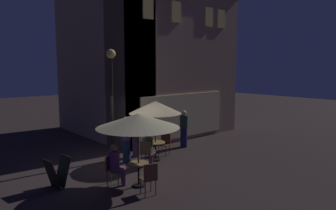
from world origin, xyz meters
TOP-DOWN VIEW (x-y plane):
  - ground_plane at (0.00, 0.00)m, footprint 60.00×60.00m
  - cafe_building at (3.50, 3.61)m, footprint 7.45×7.32m
  - street_lamp_near_corner at (0.23, 0.88)m, footprint 0.36×0.36m
  - menu_sandwich_board at (-2.50, -0.49)m, footprint 0.72×0.64m
  - cafe_table_0 at (1.43, -0.26)m, footprint 0.76×0.76m
  - cafe_table_1 at (-0.59, -1.98)m, footprint 0.63×0.63m
  - patio_umbrella_0 at (1.43, -0.26)m, footprint 2.00×2.00m
  - patio_umbrella_1 at (-0.59, -1.98)m, footprint 2.49×2.49m
  - cafe_chair_0 at (2.22, 0.10)m, footprint 0.55×0.55m
  - cafe_chair_1 at (0.69, -0.69)m, footprint 0.58×0.58m
  - cafe_chair_2 at (-0.77, -2.75)m, footprint 0.49×0.49m
  - cafe_chair_3 at (-1.15, -1.34)m, footprint 0.60×0.60m
  - patron_seated_0 at (0.81, -0.62)m, footprint 0.56×0.51m
  - patron_seated_1 at (-1.05, -1.45)m, footprint 0.50×0.52m
  - patron_standing_2 at (1.20, 0.68)m, footprint 0.37×0.37m
  - patron_standing_3 at (3.68, 0.50)m, footprint 0.37×0.37m
  - patron_standing_4 at (0.44, 0.24)m, footprint 0.34×0.34m

SIDE VIEW (x-z plane):
  - ground_plane at x=0.00m, z-range 0.00..0.00m
  - menu_sandwich_board at x=-2.50m, z-range 0.01..0.93m
  - cafe_table_1 at x=-0.59m, z-range 0.13..0.86m
  - cafe_chair_0 at x=2.22m, z-range 0.09..0.96m
  - cafe_table_0 at x=1.43m, z-range 0.18..0.90m
  - cafe_chair_2 at x=-0.77m, z-range 0.09..1.03m
  - cafe_chair_3 at x=-1.15m, z-range 0.11..1.02m
  - cafe_chair_1 at x=0.69m, z-range 0.10..1.07m
  - patron_seated_1 at x=-1.05m, z-range 0.08..1.34m
  - patron_seated_0 at x=0.81m, z-range 0.09..1.35m
  - patron_standing_3 at x=3.68m, z-range 0.00..1.67m
  - patron_standing_4 at x=0.44m, z-range 0.01..1.77m
  - patron_standing_2 at x=1.20m, z-range 0.01..1.82m
  - patio_umbrella_1 at x=-0.59m, z-range 0.90..3.14m
  - patio_umbrella_0 at x=1.43m, z-range 0.91..3.23m
  - street_lamp_near_corner at x=0.23m, z-range 0.99..5.26m
  - cafe_building at x=3.50m, z-range -0.01..8.27m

